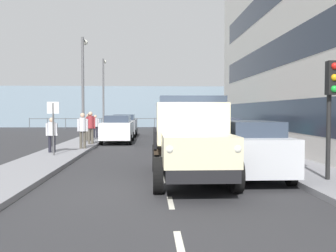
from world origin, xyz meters
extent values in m
plane|color=#2D2D30|center=(0.00, -11.96, 0.00)|extent=(80.00, 80.00, 0.00)
cube|color=gray|center=(-4.54, -11.96, 0.07)|extent=(2.15, 40.80, 0.15)
cube|color=gray|center=(4.54, -11.96, 0.07)|extent=(2.15, 40.80, 0.15)
cube|color=silver|center=(0.00, 4.01, 0.00)|extent=(0.12, 1.10, 0.01)
cube|color=silver|center=(0.00, 1.56, 0.00)|extent=(0.12, 1.10, 0.01)
cube|color=silver|center=(0.00, -1.19, 0.00)|extent=(0.12, 1.10, 0.01)
cube|color=silver|center=(0.00, -3.84, 0.00)|extent=(0.12, 1.10, 0.01)
cube|color=silver|center=(0.00, -6.14, 0.00)|extent=(0.12, 1.10, 0.01)
cube|color=silver|center=(0.00, -8.50, 0.00)|extent=(0.12, 1.10, 0.01)
cube|color=silver|center=(0.00, -10.79, 0.00)|extent=(0.12, 1.10, 0.01)
cube|color=silver|center=(0.00, -13.71, 0.00)|extent=(0.12, 1.10, 0.01)
cube|color=silver|center=(0.00, -16.22, 0.00)|extent=(0.12, 1.10, 0.01)
cube|color=silver|center=(0.00, -19.16, 0.00)|extent=(0.12, 1.10, 0.01)
cube|color=silver|center=(0.00, -21.49, 0.00)|extent=(0.12, 1.10, 0.01)
cube|color=silver|center=(0.00, -23.99, 0.00)|extent=(0.12, 1.10, 0.01)
cube|color=silver|center=(0.00, -26.47, 0.00)|extent=(0.12, 1.10, 0.01)
cube|color=silver|center=(0.00, -28.86, 0.00)|extent=(0.12, 1.10, 0.01)
cube|color=#2D3847|center=(-5.65, -7.04, 1.80)|extent=(0.08, 22.60, 1.40)
cube|color=#2D3847|center=(-5.65, -7.04, 4.80)|extent=(0.08, 22.60, 1.40)
cube|color=gray|center=(0.00, -35.36, 2.50)|extent=(80.00, 0.80, 5.00)
cylinder|color=#4C5156|center=(-14.00, -31.76, 0.60)|extent=(0.08, 0.08, 1.20)
cylinder|color=#4C5156|center=(-12.00, -31.76, 0.60)|extent=(0.08, 0.08, 1.20)
cylinder|color=#4C5156|center=(-10.00, -31.76, 0.60)|extent=(0.08, 0.08, 1.20)
cylinder|color=#4C5156|center=(-8.00, -31.76, 0.60)|extent=(0.08, 0.08, 1.20)
cylinder|color=#4C5156|center=(-6.00, -31.76, 0.60)|extent=(0.08, 0.08, 1.20)
cylinder|color=#4C5156|center=(-4.00, -31.76, 0.60)|extent=(0.08, 0.08, 1.20)
cylinder|color=#4C5156|center=(-2.00, -31.76, 0.60)|extent=(0.08, 0.08, 1.20)
cylinder|color=#4C5156|center=(0.00, -31.76, 0.60)|extent=(0.08, 0.08, 1.20)
cylinder|color=#4C5156|center=(2.00, -31.76, 0.60)|extent=(0.08, 0.08, 1.20)
cylinder|color=#4C5156|center=(4.00, -31.76, 0.60)|extent=(0.08, 0.08, 1.20)
cylinder|color=#4C5156|center=(6.00, -31.76, 0.60)|extent=(0.08, 0.08, 1.20)
cylinder|color=#4C5156|center=(8.00, -31.76, 0.60)|extent=(0.08, 0.08, 1.20)
cylinder|color=#4C5156|center=(10.00, -31.76, 0.60)|extent=(0.08, 0.08, 1.20)
cylinder|color=#4C5156|center=(12.00, -31.76, 0.60)|extent=(0.08, 0.08, 1.20)
cylinder|color=#4C5156|center=(14.00, -31.76, 0.60)|extent=(0.08, 0.08, 1.20)
cube|color=#4C5156|center=(0.00, -31.76, 1.12)|extent=(28.00, 0.08, 0.08)
cube|color=black|center=(-0.70, -1.03, 0.60)|extent=(1.64, 5.60, 0.30)
cube|color=beige|center=(-0.70, 0.82, 1.10)|extent=(1.72, 1.90, 0.70)
cube|color=silver|center=(-0.70, 1.72, 1.07)|extent=(1.16, 0.08, 0.56)
sphere|color=white|center=(-1.44, 1.72, 1.20)|extent=(0.20, 0.20, 0.20)
sphere|color=white|center=(0.03, 1.72, 1.20)|extent=(0.20, 0.20, 0.20)
cube|color=beige|center=(-0.70, -0.69, 1.67)|extent=(1.93, 1.34, 1.15)
cube|color=#2D3847|center=(-0.70, -0.69, 2.15)|extent=(1.79, 1.23, 0.56)
cube|color=#2D2319|center=(-0.70, -2.37, 0.83)|extent=(2.10, 2.80, 0.16)
cube|color=black|center=(-1.71, -2.37, 1.15)|extent=(0.08, 2.80, 0.56)
cube|color=black|center=(0.30, -2.37, 1.15)|extent=(0.08, 2.80, 0.56)
cylinder|color=black|center=(-1.67, 0.65, 0.45)|extent=(0.24, 0.90, 0.90)
cylinder|color=black|center=(0.26, 0.65, 0.45)|extent=(0.24, 0.90, 0.90)
cylinder|color=black|center=(-1.67, -2.57, 0.45)|extent=(0.24, 0.90, 0.90)
cylinder|color=black|center=(0.26, -2.57, 0.45)|extent=(0.24, 0.90, 0.90)
cube|color=#B7BABF|center=(-2.52, -1.29, 0.80)|extent=(1.73, 3.93, 1.00)
cube|color=#2D3847|center=(-2.52, -1.09, 1.51)|extent=(1.42, 2.16, 0.42)
cylinder|color=black|center=(-1.69, -2.51, 0.30)|extent=(0.18, 0.60, 0.60)
cylinder|color=black|center=(-3.34, -2.51, 0.30)|extent=(0.18, 0.60, 0.60)
cylinder|color=black|center=(-1.69, -0.08, 0.30)|extent=(0.18, 0.60, 0.60)
cylinder|color=black|center=(-3.34, -0.08, 0.30)|extent=(0.18, 0.60, 0.60)
cube|color=maroon|center=(-2.52, -6.49, 0.80)|extent=(1.75, 3.90, 1.00)
cube|color=#2D3847|center=(-2.52, -6.29, 1.51)|extent=(1.43, 2.14, 0.42)
cylinder|color=black|center=(-1.69, -7.70, 0.30)|extent=(0.18, 0.60, 0.60)
cylinder|color=black|center=(-3.35, -7.70, 0.30)|extent=(0.18, 0.60, 0.60)
cylinder|color=black|center=(-1.69, -5.28, 0.30)|extent=(0.18, 0.60, 0.60)
cylinder|color=black|center=(-3.35, -5.28, 0.30)|extent=(0.18, 0.60, 0.60)
cube|color=#1E6670|center=(-2.52, -12.05, 0.80)|extent=(1.69, 4.12, 1.00)
cube|color=#2D3847|center=(-2.52, -11.85, 1.51)|extent=(1.38, 2.27, 0.42)
cylinder|color=black|center=(-1.72, -13.32, 0.30)|extent=(0.18, 0.60, 0.60)
cylinder|color=black|center=(-3.32, -13.32, 0.30)|extent=(0.18, 0.60, 0.60)
cylinder|color=black|center=(-1.72, -10.77, 0.30)|extent=(0.18, 0.60, 0.60)
cylinder|color=black|center=(-3.32, -10.77, 0.30)|extent=(0.18, 0.60, 0.60)
cube|color=black|center=(-2.52, -17.20, 0.80)|extent=(1.72, 3.90, 1.00)
cube|color=#2D3847|center=(-2.52, -17.00, 1.51)|extent=(1.41, 2.15, 0.42)
cylinder|color=black|center=(-1.70, -18.41, 0.30)|extent=(0.18, 0.60, 0.60)
cylinder|color=black|center=(-3.34, -18.41, 0.30)|extent=(0.18, 0.60, 0.60)
cylinder|color=black|center=(-1.70, -15.99, 0.30)|extent=(0.18, 0.60, 0.60)
cylinder|color=black|center=(-3.34, -15.99, 0.30)|extent=(0.18, 0.60, 0.60)
cube|color=white|center=(2.52, -13.52, 0.80)|extent=(1.81, 4.55, 1.00)
cube|color=#2D3847|center=(2.52, -13.72, 1.51)|extent=(1.48, 2.50, 0.42)
cylinder|color=black|center=(1.66, -12.11, 0.30)|extent=(0.18, 0.60, 0.60)
cylinder|color=black|center=(3.38, -12.11, 0.30)|extent=(0.18, 0.60, 0.60)
cylinder|color=black|center=(1.66, -14.93, 0.30)|extent=(0.18, 0.60, 0.60)
cylinder|color=black|center=(3.38, -14.93, 0.30)|extent=(0.18, 0.60, 0.60)
cube|color=slate|center=(2.52, -19.11, 0.80)|extent=(1.86, 4.16, 1.00)
cube|color=#2D3847|center=(2.52, -19.31, 1.51)|extent=(1.52, 2.29, 0.42)
cylinder|color=black|center=(1.63, -17.82, 0.30)|extent=(0.18, 0.60, 0.60)
cylinder|color=black|center=(3.40, -17.82, 0.30)|extent=(0.18, 0.60, 0.60)
cylinder|color=black|center=(1.63, -20.40, 0.30)|extent=(0.18, 0.60, 0.60)
cylinder|color=black|center=(3.40, -20.40, 0.30)|extent=(0.18, 0.60, 0.60)
cylinder|color=black|center=(4.78, -7.00, 0.53)|extent=(0.14, 0.14, 0.76)
cylinder|color=black|center=(4.96, -7.00, 0.53)|extent=(0.14, 0.14, 0.76)
cylinder|color=silver|center=(4.87, -7.00, 1.21)|extent=(0.34, 0.34, 0.60)
cylinder|color=silver|center=(4.65, -7.00, 1.18)|extent=(0.09, 0.09, 0.55)
cylinder|color=silver|center=(5.09, -7.00, 1.18)|extent=(0.09, 0.09, 0.55)
sphere|color=tan|center=(4.87, -7.00, 1.62)|extent=(0.21, 0.21, 0.21)
cylinder|color=#4C473D|center=(3.71, -8.62, 0.58)|extent=(0.14, 0.14, 0.85)
cylinder|color=#4C473D|center=(3.89, -8.62, 0.58)|extent=(0.14, 0.14, 0.85)
cylinder|color=silver|center=(3.80, -8.62, 1.34)|extent=(0.34, 0.34, 0.68)
cylinder|color=silver|center=(3.58, -8.62, 1.31)|extent=(0.09, 0.09, 0.62)
cylinder|color=silver|center=(4.02, -8.62, 1.31)|extent=(0.09, 0.09, 0.62)
sphere|color=tan|center=(3.80, -8.62, 1.80)|extent=(0.23, 0.23, 0.23)
cylinder|color=#4C473D|center=(3.72, -11.06, 0.59)|extent=(0.14, 0.14, 0.88)
cylinder|color=#4C473D|center=(3.90, -11.06, 0.59)|extent=(0.14, 0.14, 0.88)
cylinder|color=maroon|center=(3.81, -11.06, 1.38)|extent=(0.34, 0.34, 0.70)
cylinder|color=maroon|center=(3.59, -11.06, 1.35)|extent=(0.09, 0.09, 0.64)
cylinder|color=maroon|center=(4.03, -11.06, 1.35)|extent=(0.09, 0.09, 0.64)
sphere|color=tan|center=(3.81, -11.06, 1.85)|extent=(0.24, 0.24, 0.24)
cylinder|color=#4C473D|center=(4.26, -13.43, 0.56)|extent=(0.14, 0.14, 0.81)
cylinder|color=#4C473D|center=(4.44, -13.43, 0.56)|extent=(0.14, 0.14, 0.81)
cylinder|color=silver|center=(4.35, -13.43, 1.28)|extent=(0.34, 0.34, 0.64)
cylinder|color=silver|center=(4.13, -13.43, 1.25)|extent=(0.09, 0.09, 0.59)
cylinder|color=silver|center=(4.57, -13.43, 1.25)|extent=(0.09, 0.09, 0.59)
sphere|color=tan|center=(4.35, -13.43, 1.71)|extent=(0.22, 0.22, 0.22)
cylinder|color=black|center=(4.17, -15.78, 0.53)|extent=(0.14, 0.14, 0.77)
cylinder|color=black|center=(4.35, -15.78, 0.53)|extent=(0.14, 0.14, 0.77)
cylinder|color=silver|center=(4.26, -15.78, 1.22)|extent=(0.34, 0.34, 0.61)
cylinder|color=silver|center=(4.04, -15.78, 1.19)|extent=(0.09, 0.09, 0.56)
cylinder|color=silver|center=(4.48, -15.78, 1.19)|extent=(0.09, 0.09, 0.56)
sphere|color=tan|center=(4.26, -15.78, 1.63)|extent=(0.21, 0.21, 0.21)
cylinder|color=black|center=(-4.39, -0.16, 1.75)|extent=(0.12, 0.12, 3.20)
cube|color=black|center=(-4.39, -0.02, 2.90)|extent=(0.28, 0.24, 0.90)
sphere|color=red|center=(-4.39, 0.10, 3.20)|extent=(0.18, 0.18, 0.18)
sphere|color=orange|center=(-4.39, 0.10, 2.90)|extent=(0.18, 0.18, 0.18)
sphere|color=green|center=(-4.39, 0.10, 2.60)|extent=(0.18, 0.18, 0.18)
cylinder|color=#59595B|center=(4.43, -12.21, 3.25)|extent=(0.16, 0.16, 6.19)
cylinder|color=#59595B|center=(4.43, -12.66, 6.24)|extent=(0.10, 0.90, 0.10)
sphere|color=silver|center=(4.43, -13.11, 6.19)|extent=(0.32, 0.32, 0.32)
cylinder|color=#59595B|center=(4.52, -22.16, 3.32)|extent=(0.16, 0.16, 6.34)
cylinder|color=#59595B|center=(4.52, -22.61, 6.39)|extent=(0.10, 0.90, 0.10)
sphere|color=silver|center=(4.52, -23.06, 6.34)|extent=(0.32, 0.32, 0.32)
cylinder|color=#4C4C4C|center=(4.52, -5.96, 1.25)|extent=(0.07, 0.07, 2.20)
cube|color=silver|center=(4.52, -5.96, 2.15)|extent=(0.50, 0.04, 0.50)
camera|label=1|loc=(0.43, 9.47, 2.03)|focal=38.86mm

